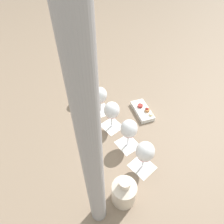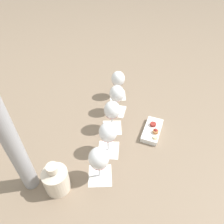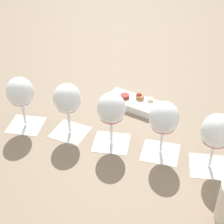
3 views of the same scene
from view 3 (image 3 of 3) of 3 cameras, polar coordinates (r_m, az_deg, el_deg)
name	(u,v)px [view 3 (image 3 of 3)]	position (r m, az deg, el deg)	size (l,w,h in m)	color
ground_plane	(111,143)	(1.07, -0.11, -5.15)	(8.00, 8.00, 0.00)	#7F6B56
tasting_card_0	(209,166)	(1.03, 15.83, -8.69)	(0.15, 0.15, 0.00)	white
tasting_card_1	(160,152)	(1.05, 8.03, -6.65)	(0.14, 0.14, 0.00)	white
tasting_card_2	(112,141)	(1.07, -0.04, -4.92)	(0.15, 0.15, 0.00)	white
tasting_card_3	(70,132)	(1.12, -6.97, -3.33)	(0.14, 0.13, 0.00)	white
tasting_card_4	(26,125)	(1.18, -14.11, -2.10)	(0.15, 0.15, 0.00)	white
wine_glass_0	(216,133)	(0.95, 16.98, -3.39)	(0.09, 0.09, 0.18)	white
wine_glass_1	(164,120)	(0.97, 8.60, -1.31)	(0.09, 0.09, 0.18)	white
wine_glass_2	(112,110)	(1.00, -0.05, 0.39)	(0.09, 0.09, 0.18)	white
wine_glass_3	(67,101)	(1.05, -7.43, 1.86)	(0.09, 0.09, 0.18)	white
wine_glass_4	(20,94)	(1.11, -14.99, 2.89)	(0.09, 0.09, 0.18)	white
snack_dish	(132,102)	(1.23, 3.33, 1.67)	(0.19, 0.12, 0.05)	white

